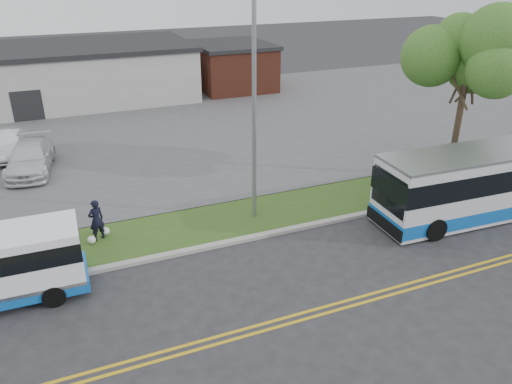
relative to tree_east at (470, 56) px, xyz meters
name	(u,v)px	position (x,y,z in m)	size (l,w,h in m)	color
ground	(209,264)	(-14.00, -3.00, -6.20)	(140.00, 140.00, 0.00)	#28282B
lane_line_north	(247,328)	(-14.00, -6.85, -6.20)	(70.00, 0.12, 0.01)	gold
lane_line_south	(250,335)	(-14.00, -7.15, -6.20)	(70.00, 0.12, 0.01)	gold
curb	(200,248)	(-14.00, -1.90, -6.13)	(80.00, 0.30, 0.15)	#9E9B93
verge	(187,228)	(-14.00, -0.10, -6.15)	(80.00, 3.30, 0.10)	#2D501A
parking_lot	(130,132)	(-14.00, 14.00, -6.15)	(80.00, 25.00, 0.10)	#4C4C4F
commercial_building	(25,77)	(-20.00, 24.00, -4.02)	(25.40, 10.40, 4.35)	#9E9E99
brick_wing	(232,66)	(-3.50, 23.00, -4.24)	(6.30, 7.30, 3.90)	brown
tree_east	(470,56)	(0.00, 0.00, 0.00)	(5.20, 5.20, 8.33)	#34231C
streetlight_near	(255,101)	(-11.00, -0.27, -0.97)	(0.35, 1.53, 9.50)	gray
transit_bus	(494,181)	(-1.14, -3.76, -4.66)	(11.09, 3.04, 3.05)	silver
pedestrian	(96,220)	(-17.53, 0.32, -5.24)	(0.63, 0.41, 1.72)	black
parked_car_a	(6,144)	(-21.16, 11.95, -5.38)	(1.53, 4.38, 1.44)	silver
parked_car_b	(30,157)	(-19.93, 9.10, -5.36)	(2.08, 5.12, 1.49)	silver
grocery_bag_left	(92,240)	(-17.83, 0.07, -5.94)	(0.32, 0.32, 0.32)	white
grocery_bag_right	(106,231)	(-17.23, 0.57, -5.94)	(0.32, 0.32, 0.32)	white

